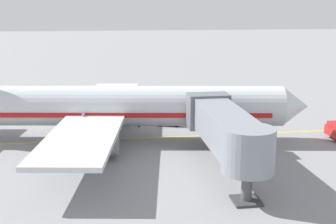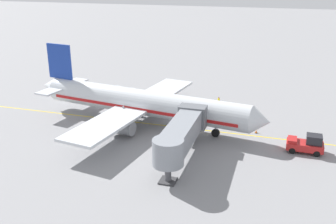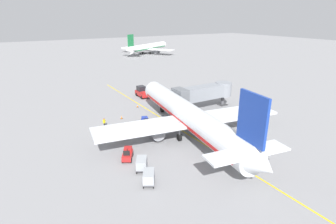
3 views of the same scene
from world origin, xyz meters
name	(u,v)px [view 1 (image 1 of 3)]	position (x,y,z in m)	size (l,w,h in m)	color
ground_plane	(94,140)	(0.00, 0.00, 0.00)	(400.00, 400.00, 0.00)	gray
gate_lead_in_line	(94,140)	(0.00, 0.00, 0.00)	(0.24, 80.00, 0.01)	gold
parked_airliner	(107,107)	(0.03, 1.31, 3.19)	(30.44, 37.28, 10.63)	silver
jet_bridge	(226,129)	(9.94, 9.97, 3.45)	(13.58, 3.50, 4.98)	gray
baggage_tug_lead	(85,107)	(-11.48, -1.20, 0.71)	(2.31, 2.76, 1.62)	#B21E1E
baggage_tug_trailing	(170,119)	(-4.26, 7.94, 0.71)	(1.92, 2.75, 1.62)	#1E339E
baggage_cart_front	(55,107)	(-11.06, -4.61, 0.95)	(2.23, 2.85, 1.58)	#4C4C51
baggage_cart_second_in_train	(28,106)	(-11.66, -7.68, 0.95)	(2.23, 2.85, 1.58)	#4C4C51
ground_crew_wing_walker	(187,103)	(-10.58, 10.88, 0.95)	(0.65, 0.48, 1.69)	#232328
ground_crew_loader	(139,118)	(-4.10, 4.61, 0.95)	(0.68, 0.41, 1.69)	#232328
ground_crew_marshaller	(136,107)	(-9.60, 4.69, 0.95)	(0.26, 0.73, 1.69)	#232328
safety_cone_nose_left	(214,116)	(-6.52, 13.31, 0.29)	(0.36, 0.36, 0.59)	black
safety_cone_nose_right	(271,127)	(-1.12, 17.88, 0.29)	(0.36, 0.36, 0.59)	black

